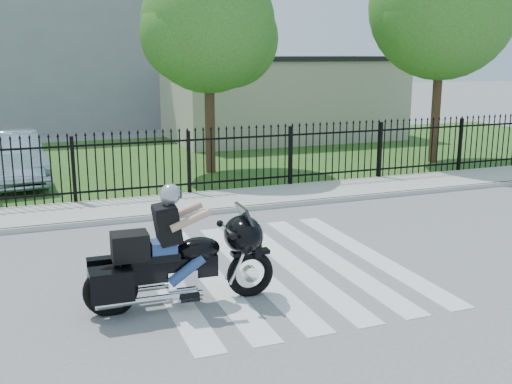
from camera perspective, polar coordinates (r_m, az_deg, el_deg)
name	(u,v)px	position (r m, az deg, el deg)	size (l,w,h in m)	color
ground	(273,268)	(11.02, 1.67, -7.22)	(120.00, 120.00, 0.00)	slate
crosswalk	(273,267)	(11.02, 1.67, -7.19)	(5.00, 5.50, 0.01)	silver
sidewalk	(200,203)	(15.53, -5.40, -1.00)	(40.00, 2.00, 0.12)	#ADAAA3
curb	(211,212)	(14.60, -4.35, -1.90)	(40.00, 0.12, 0.12)	#ADAAA3
grass_strip	(148,160)	(22.23, -10.26, 2.98)	(40.00, 12.00, 0.02)	#26521C
iron_fence	(189,164)	(16.30, -6.41, 2.67)	(26.00, 0.04, 1.80)	black
tree_mid	(208,26)	(19.35, -4.57, 15.52)	(4.20, 4.20, 6.78)	#382316
tree_right	(443,6)	(22.18, 17.37, 16.54)	(5.00, 5.00, 7.90)	#382316
building_low	(281,100)	(27.88, 2.41, 8.78)	(10.00, 6.00, 3.50)	#B4A896
building_low_roof	(282,58)	(27.80, 2.45, 12.59)	(10.20, 6.20, 0.20)	black
building_tall	(38,12)	(35.62, -20.04, 15.80)	(15.00, 10.00, 12.00)	gray
motorcycle_rider	(176,256)	(9.25, -7.60, -6.03)	(2.99, 0.93, 1.98)	black
parked_car	(11,158)	(19.27, -22.29, 3.01)	(1.61, 4.62, 1.52)	#99ACC1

